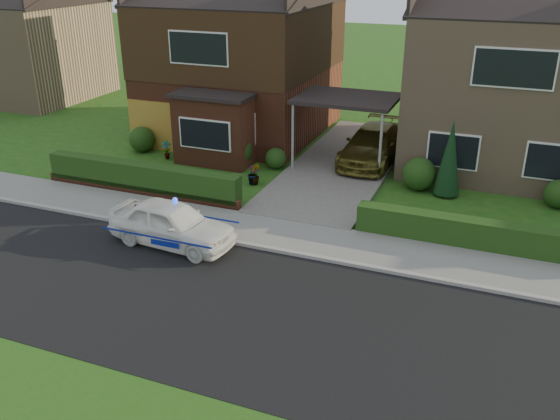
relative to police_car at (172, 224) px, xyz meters
The scene contains 24 objects.
ground 3.71m from the police_car, 41.02° to the right, with size 120.00×120.00×0.00m, color #1A5316.
road 3.71m from the police_car, 41.02° to the right, with size 60.00×6.00×0.02m, color black.
kerb 2.90m from the police_car, 13.26° to the left, with size 60.00×0.16×0.12m, color #9E9993.
sidewalk 3.30m from the police_car, 31.65° to the left, with size 60.00×2.00×0.10m, color slate.
driveway 9.05m from the police_car, 72.22° to the left, with size 3.80×12.00×0.12m, color #666059.
house_left 12.31m from the police_car, 104.73° to the left, with size 7.50×9.53×7.25m.
house_right 14.72m from the police_car, 53.57° to the left, with size 7.50×8.06×7.25m.
carport_link 9.21m from the police_car, 72.13° to the left, with size 3.80×3.00×2.77m.
garage_door 9.35m from the police_car, 125.98° to the left, with size 2.20×0.10×2.10m, color olive.
dwarf_wall 4.23m from the police_car, 136.36° to the left, with size 7.70×0.25×0.36m, color brown.
hedge_left 4.36m from the police_car, 134.92° to the left, with size 7.50×0.55×0.90m, color #163711.
hedge_right 9.08m from the police_car, 19.02° to the left, with size 7.50×0.55×0.80m, color #163711.
shrub_left_far 9.13m from the police_car, 128.96° to the left, with size 1.08×1.08×1.08m, color #163711.
shrub_left_mid 7.01m from the police_car, 100.20° to the left, with size 1.32×1.32×1.32m, color #163711.
shrub_left_near 7.21m from the police_car, 87.15° to the left, with size 0.84×0.84×0.84m, color #163711.
shrub_right_near 9.19m from the police_car, 49.60° to the left, with size 1.20×1.20×1.20m, color #163711.
shrub_right_mid 12.72m from the police_car, 33.92° to the left, with size 0.96×0.96×0.96m, color #163711.
conifer_a 9.75m from the police_car, 44.34° to the left, with size 0.90×0.90×2.60m, color black.
neighbour_left 22.05m from the police_car, 141.73° to the left, with size 6.50×7.00×5.20m, color #A18263.
police_car is the anchor object (origin of this frame).
driveway_car 9.89m from the police_car, 67.65° to the left, with size 1.93×4.75×1.38m, color brown.
potted_plant_a 7.85m from the police_car, 122.72° to the left, with size 0.40×0.27×0.76m, color gray.
potted_plant_b 5.29m from the police_car, 87.20° to the left, with size 0.45×0.36×0.82m, color gray.
potted_plant_c 5.31m from the police_car, 87.21° to the left, with size 0.38×0.38×0.69m, color gray.
Camera 1 is at (5.87, -10.88, 7.95)m, focal length 38.00 mm.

